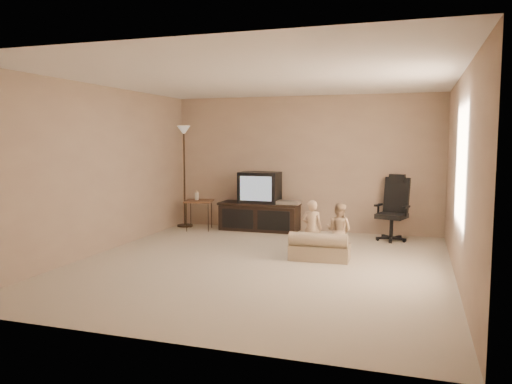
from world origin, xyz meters
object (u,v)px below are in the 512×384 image
(tv_stand, at_px, (260,206))
(floor_lamp, at_px, (184,153))
(side_table, at_px, (199,201))
(office_chair, at_px, (393,217))
(toddler_right, at_px, (339,230))
(child_sofa, at_px, (319,248))
(toddler_left, at_px, (312,228))

(tv_stand, bearing_deg, floor_lamp, -177.81)
(tv_stand, distance_m, side_table, 1.16)
(office_chair, distance_m, floor_lamp, 4.09)
(side_table, distance_m, toddler_right, 3.18)
(tv_stand, bearing_deg, child_sofa, -53.12)
(side_table, bearing_deg, office_chair, 1.66)
(office_chair, relative_size, toddler_right, 1.41)
(tv_stand, height_order, toddler_left, tv_stand)
(office_chair, height_order, child_sofa, office_chair)
(side_table, relative_size, child_sofa, 0.89)
(side_table, xyz_separation_m, toddler_left, (2.47, -1.49, -0.13))
(floor_lamp, relative_size, toddler_left, 2.37)
(toddler_right, bearing_deg, side_table, -9.27)
(tv_stand, distance_m, floor_lamp, 1.81)
(tv_stand, xyz_separation_m, toddler_right, (1.74, -1.73, -0.06))
(toddler_left, bearing_deg, tv_stand, -56.66)
(office_chair, distance_m, child_sofa, 2.01)
(child_sofa, height_order, toddler_left, toddler_left)
(office_chair, xyz_separation_m, child_sofa, (-0.92, -1.77, -0.23))
(toddler_right, bearing_deg, office_chair, -97.19)
(office_chair, relative_size, side_table, 1.47)
(child_sofa, xyz_separation_m, toddler_left, (-0.15, 0.18, 0.25))
(floor_lamp, bearing_deg, child_sofa, -32.35)
(side_table, distance_m, floor_lamp, 1.01)
(side_table, xyz_separation_m, floor_lamp, (-0.41, 0.24, 0.89))
(side_table, distance_m, toddler_left, 2.88)
(tv_stand, relative_size, side_table, 2.03)
(child_sofa, distance_m, toddler_left, 0.34)
(floor_lamp, bearing_deg, side_table, -30.60)
(floor_lamp, distance_m, toddler_right, 3.81)
(child_sofa, bearing_deg, toddler_left, 126.34)
(tv_stand, relative_size, floor_lamp, 0.78)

